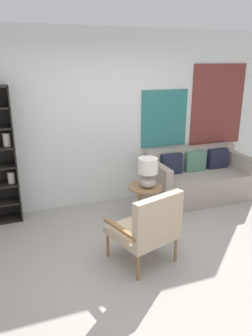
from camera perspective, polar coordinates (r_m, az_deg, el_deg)
ground_plane at (r=3.89m, az=5.35°, el=-17.03°), size 14.00×14.00×0.00m
wall_back at (r=5.16m, az=-3.37°, el=8.43°), size 6.40×0.08×2.70m
armchair at (r=3.70m, az=4.02°, el=-10.02°), size 0.80×0.81×0.89m
couch at (r=5.65m, az=12.28°, el=-1.89°), size 1.66×0.82×0.82m
side_table at (r=4.65m, az=3.35°, el=-3.94°), size 0.48×0.48×0.55m
table_lamp at (r=4.51m, az=3.83°, el=-0.53°), size 0.27×0.27×0.43m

